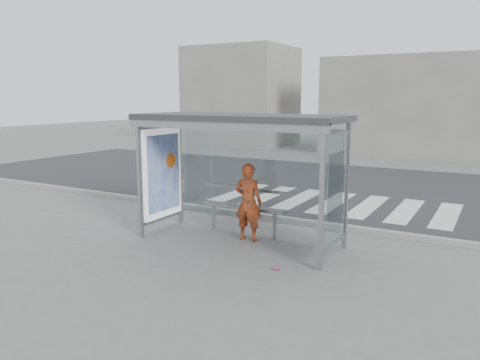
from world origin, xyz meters
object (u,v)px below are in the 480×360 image
person (248,202)px  soda_can (277,268)px  bus_shelter (225,145)px  bench (243,207)px

person → soda_can: 1.96m
bus_shelter → soda_can: bearing=-32.9°
bus_shelter → person: size_ratio=2.61×
bus_shelter → bench: bus_shelter is taller
bench → soda_can: 2.34m
bus_shelter → soda_can: (1.72, -1.11, -1.95)m
bus_shelter → person: 1.27m
bus_shelter → person: bus_shelter is taller
bus_shelter → person: bearing=20.4°
bus_shelter → bench: size_ratio=2.15×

